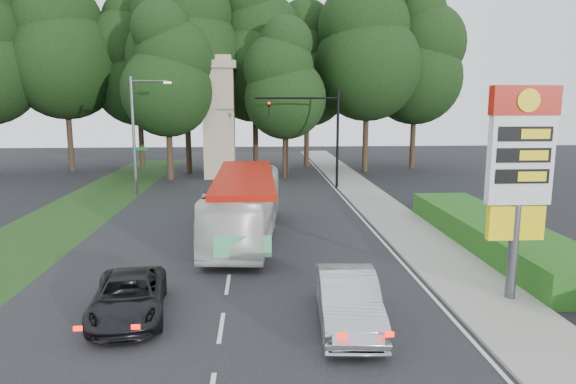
{
  "coord_description": "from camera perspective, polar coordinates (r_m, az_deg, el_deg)",
  "views": [
    {
      "loc": [
        1.05,
        -13.29,
        6.37
      ],
      "look_at": [
        2.51,
        10.22,
        2.2
      ],
      "focal_mm": 32.0,
      "sensor_mm": 36.0,
      "label": 1
    }
  ],
  "objects": [
    {
      "name": "sedan_silver",
      "position": [
        15.07,
        6.69,
        -11.84
      ],
      "size": [
        1.92,
        4.79,
        1.55
      ],
      "primitive_type": "imported",
      "rotation": [
        0.0,
        0.0,
        -0.06
      ],
      "color": "#ABAEB3",
      "rests_on": "ground"
    },
    {
      "name": "gas_station_pylon",
      "position": [
        17.43,
        24.38,
        2.81
      ],
      "size": [
        2.1,
        0.45,
        6.85
      ],
      "color": "#59595E",
      "rests_on": "ground"
    },
    {
      "name": "hedge",
      "position": [
        24.41,
        21.98,
        -4.38
      ],
      "size": [
        3.0,
        14.0,
        1.2
      ],
      "primitive_type": "cube",
      "color": "#1D5115",
      "rests_on": "ground"
    },
    {
      "name": "streetlight_signs",
      "position": [
        36.26,
        -16.47,
        6.58
      ],
      "size": [
        2.75,
        0.98,
        8.0
      ],
      "color": "#59595E",
      "rests_on": "ground"
    },
    {
      "name": "tree_center_left",
      "position": [
        47.03,
        -11.41,
        16.75
      ],
      "size": [
        10.08,
        10.08,
        19.8
      ],
      "color": "#2D2116",
      "rests_on": "ground"
    },
    {
      "name": "ground",
      "position": [
        14.78,
        -7.56,
        -15.59
      ],
      "size": [
        120.0,
        120.0,
        0.0
      ],
      "primitive_type": "plane",
      "color": "black",
      "rests_on": "ground"
    },
    {
      "name": "tree_east_near",
      "position": [
        50.64,
        2.13,
        13.78
      ],
      "size": [
        8.12,
        8.12,
        15.95
      ],
      "color": "#2D2116",
      "rests_on": "ground"
    },
    {
      "name": "tree_west_mid",
      "position": [
        51.49,
        -23.74,
        15.15
      ],
      "size": [
        9.8,
        9.8,
        19.25
      ],
      "color": "#2D2116",
      "rests_on": "ground"
    },
    {
      "name": "sidewalk_right",
      "position": [
        27.11,
        12.53,
        -3.66
      ],
      "size": [
        3.0,
        80.0,
        0.12
      ],
      "primitive_type": "cube",
      "color": "gray",
      "rests_on": "ground"
    },
    {
      "name": "tree_monument_right",
      "position": [
        42.89,
        -0.28,
        12.23
      ],
      "size": [
        6.72,
        6.72,
        13.2
      ],
      "color": "#2D2116",
      "rests_on": "ground"
    },
    {
      "name": "tree_far_east",
      "position": [
        50.71,
        14.05,
        14.25
      ],
      "size": [
        8.68,
        8.68,
        17.05
      ],
      "color": "#2D2116",
      "rests_on": "ground"
    },
    {
      "name": "transit_bus",
      "position": [
        24.15,
        -4.79,
        -1.59
      ],
      "size": [
        3.56,
        11.07,
        3.03
      ],
      "primitive_type": "imported",
      "rotation": [
        0.0,
        0.0,
        -0.09
      ],
      "color": "white",
      "rests_on": "ground"
    },
    {
      "name": "suv_charcoal",
      "position": [
        16.34,
        -17.27,
        -11.03
      ],
      "size": [
        2.65,
        4.72,
        1.25
      ],
      "primitive_type": "imported",
      "rotation": [
        0.0,
        0.0,
        0.13
      ],
      "color": "black",
      "rests_on": "ground"
    },
    {
      "name": "tree_west_near",
      "position": [
        51.62,
        -16.38,
        13.7
      ],
      "size": [
        8.4,
        8.4,
        16.5
      ],
      "color": "#2D2116",
      "rests_on": "ground"
    },
    {
      "name": "tree_center_right",
      "position": [
        48.51,
        -3.73,
        15.52
      ],
      "size": [
        9.24,
        9.24,
        18.15
      ],
      "color": "#2D2116",
      "rests_on": "ground"
    },
    {
      "name": "traffic_signal_mast",
      "position": [
        37.61,
        3.55,
        7.44
      ],
      "size": [
        6.1,
        0.35,
        7.2
      ],
      "color": "black",
      "rests_on": "ground"
    },
    {
      "name": "grass_verge_left",
      "position": [
        33.63,
        -21.77,
        -1.59
      ],
      "size": [
        5.0,
        50.0,
        0.02
      ],
      "primitive_type": "cube",
      "color": "#193814",
      "rests_on": "ground"
    },
    {
      "name": "tree_east_mid",
      "position": [
        47.61,
        8.87,
        15.93
      ],
      "size": [
        9.52,
        9.52,
        18.7
      ],
      "color": "#2D2116",
      "rests_on": "ground"
    },
    {
      "name": "road_surface",
      "position": [
        26.1,
        -5.77,
        -4.12
      ],
      "size": [
        14.0,
        80.0,
        0.02
      ],
      "primitive_type": "cube",
      "color": "black",
      "rests_on": "ground"
    },
    {
      "name": "monument",
      "position": [
        43.42,
        -7.66,
        8.28
      ],
      "size": [
        3.0,
        3.0,
        10.05
      ],
      "color": "tan",
      "rests_on": "ground"
    },
    {
      "name": "tree_monument_left",
      "position": [
        42.94,
        -13.34,
        12.86
      ],
      "size": [
        7.28,
        7.28,
        14.3
      ],
      "color": "#2D2116",
      "rests_on": "ground"
    }
  ]
}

